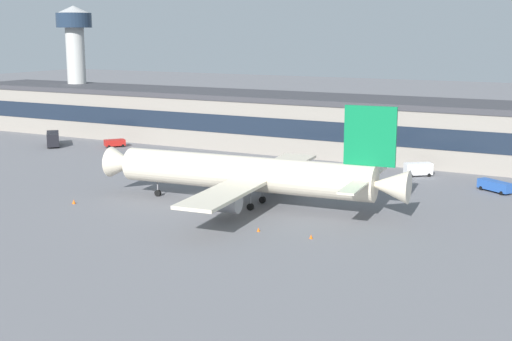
{
  "coord_description": "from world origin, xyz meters",
  "views": [
    {
      "loc": [
        61.48,
        -96.19,
        27.44
      ],
      "look_at": [
        9.95,
        1.89,
        5.0
      ],
      "focal_mm": 48.32,
      "sensor_mm": 36.0,
      "label": 1
    }
  ],
  "objects_px": {
    "pushback_tractor": "(114,143)",
    "crew_van": "(418,169)",
    "traffic_cone_2": "(311,237)",
    "control_tower": "(76,53)",
    "fuel_truck": "(53,139)",
    "traffic_cone_0": "(74,202)",
    "airliner": "(249,174)",
    "traffic_cone_1": "(258,230)",
    "belt_loader": "(494,185)"
  },
  "relations": [
    {
      "from": "airliner",
      "to": "pushback_tractor",
      "type": "xyz_separation_m",
      "value": [
        -56.14,
        35.39,
        -4.21
      ]
    },
    {
      "from": "traffic_cone_1",
      "to": "control_tower",
      "type": "bearing_deg",
      "value": 143.95
    },
    {
      "from": "pushback_tractor",
      "to": "fuel_truck",
      "type": "xyz_separation_m",
      "value": [
        -13.76,
        -6.2,
        0.83
      ]
    },
    {
      "from": "pushback_tractor",
      "to": "traffic_cone_0",
      "type": "relative_size",
      "value": 7.59
    },
    {
      "from": "airliner",
      "to": "fuel_truck",
      "type": "distance_m",
      "value": 75.83
    },
    {
      "from": "pushback_tractor",
      "to": "crew_van",
      "type": "xyz_separation_m",
      "value": [
        73.91,
        0.13,
        0.41
      ]
    },
    {
      "from": "belt_loader",
      "to": "control_tower",
      "type": "bearing_deg",
      "value": 166.94
    },
    {
      "from": "airliner",
      "to": "fuel_truck",
      "type": "xyz_separation_m",
      "value": [
        -69.91,
        29.18,
        -3.37
      ]
    },
    {
      "from": "traffic_cone_0",
      "to": "airliner",
      "type": "bearing_deg",
      "value": 24.98
    },
    {
      "from": "control_tower",
      "to": "fuel_truck",
      "type": "distance_m",
      "value": 36.8
    },
    {
      "from": "pushback_tractor",
      "to": "crew_van",
      "type": "bearing_deg",
      "value": 0.1
    },
    {
      "from": "airliner",
      "to": "belt_loader",
      "type": "height_order",
      "value": "airliner"
    },
    {
      "from": "airliner",
      "to": "belt_loader",
      "type": "xyz_separation_m",
      "value": [
        33.11,
        28.52,
        -4.11
      ]
    },
    {
      "from": "airliner",
      "to": "crew_van",
      "type": "height_order",
      "value": "airliner"
    },
    {
      "from": "pushback_tractor",
      "to": "traffic_cone_1",
      "type": "height_order",
      "value": "pushback_tractor"
    },
    {
      "from": "fuel_truck",
      "to": "traffic_cone_2",
      "type": "distance_m",
      "value": 94.99
    },
    {
      "from": "fuel_truck",
      "to": "traffic_cone_0",
      "type": "relative_size",
      "value": 11.28
    },
    {
      "from": "traffic_cone_2",
      "to": "airliner",
      "type": "bearing_deg",
      "value": 143.17
    },
    {
      "from": "traffic_cone_2",
      "to": "crew_van",
      "type": "bearing_deg",
      "value": 87.58
    },
    {
      "from": "pushback_tractor",
      "to": "traffic_cone_0",
      "type": "distance_m",
      "value": 56.28
    },
    {
      "from": "airliner",
      "to": "crew_van",
      "type": "bearing_deg",
      "value": 63.42
    },
    {
      "from": "pushback_tractor",
      "to": "airliner",
      "type": "bearing_deg",
      "value": -32.22
    },
    {
      "from": "pushback_tractor",
      "to": "crew_van",
      "type": "relative_size",
      "value": 0.98
    },
    {
      "from": "airliner",
      "to": "fuel_truck",
      "type": "bearing_deg",
      "value": 157.34
    },
    {
      "from": "airliner",
      "to": "traffic_cone_1",
      "type": "relative_size",
      "value": 90.22
    },
    {
      "from": "crew_van",
      "to": "control_tower",
      "type": "bearing_deg",
      "value": 168.76
    },
    {
      "from": "fuel_truck",
      "to": "traffic_cone_2",
      "type": "height_order",
      "value": "fuel_truck"
    },
    {
      "from": "airliner",
      "to": "traffic_cone_1",
      "type": "bearing_deg",
      "value": -56.79
    },
    {
      "from": "belt_loader",
      "to": "traffic_cone_0",
      "type": "distance_m",
      "value": 71.6
    },
    {
      "from": "traffic_cone_0",
      "to": "control_tower",
      "type": "bearing_deg",
      "value": 131.31
    },
    {
      "from": "pushback_tractor",
      "to": "control_tower",
      "type": "bearing_deg",
      "value": 145.04
    },
    {
      "from": "control_tower",
      "to": "pushback_tractor",
      "type": "xyz_separation_m",
      "value": [
        29.62,
        -20.71,
        -20.3
      ]
    },
    {
      "from": "pushback_tractor",
      "to": "belt_loader",
      "type": "distance_m",
      "value": 89.51
    },
    {
      "from": "airliner",
      "to": "traffic_cone_2",
      "type": "height_order",
      "value": "airliner"
    },
    {
      "from": "traffic_cone_0",
      "to": "traffic_cone_1",
      "type": "xyz_separation_m",
      "value": [
        33.8,
        -0.05,
        -0.07
      ]
    },
    {
      "from": "fuel_truck",
      "to": "crew_van",
      "type": "relative_size",
      "value": 1.46
    },
    {
      "from": "airliner",
      "to": "crew_van",
      "type": "relative_size",
      "value": 9.39
    },
    {
      "from": "pushback_tractor",
      "to": "traffic_cone_2",
      "type": "xyz_separation_m",
      "value": [
        71.92,
        -47.2,
        -0.76
      ]
    },
    {
      "from": "airliner",
      "to": "fuel_truck",
      "type": "height_order",
      "value": "airliner"
    },
    {
      "from": "airliner",
      "to": "pushback_tractor",
      "type": "distance_m",
      "value": 66.5
    },
    {
      "from": "traffic_cone_0",
      "to": "pushback_tractor",
      "type": "bearing_deg",
      "value": 122.54
    },
    {
      "from": "control_tower",
      "to": "airliner",
      "type": "bearing_deg",
      "value": -33.19
    },
    {
      "from": "traffic_cone_1",
      "to": "belt_loader",
      "type": "bearing_deg",
      "value": 58.2
    },
    {
      "from": "crew_van",
      "to": "traffic_cone_2",
      "type": "height_order",
      "value": "crew_van"
    },
    {
      "from": "crew_van",
      "to": "traffic_cone_1",
      "type": "relative_size",
      "value": 9.61
    },
    {
      "from": "airliner",
      "to": "control_tower",
      "type": "xyz_separation_m",
      "value": [
        -85.76,
        56.09,
        16.09
      ]
    },
    {
      "from": "control_tower",
      "to": "traffic_cone_2",
      "type": "distance_m",
      "value": 123.95
    },
    {
      "from": "airliner",
      "to": "traffic_cone_0",
      "type": "height_order",
      "value": "airliner"
    },
    {
      "from": "belt_loader",
      "to": "traffic_cone_2",
      "type": "xyz_separation_m",
      "value": [
        -17.33,
        -40.33,
        -0.86
      ]
    },
    {
      "from": "control_tower",
      "to": "traffic_cone_1",
      "type": "distance_m",
      "value": 117.77
    }
  ]
}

